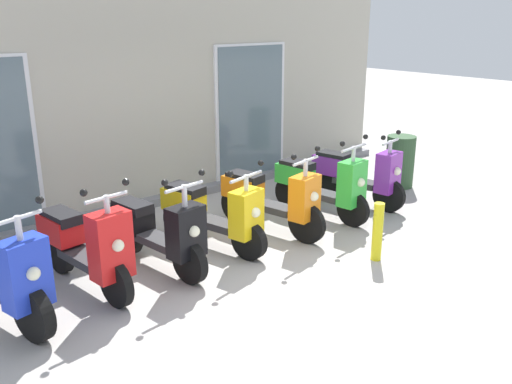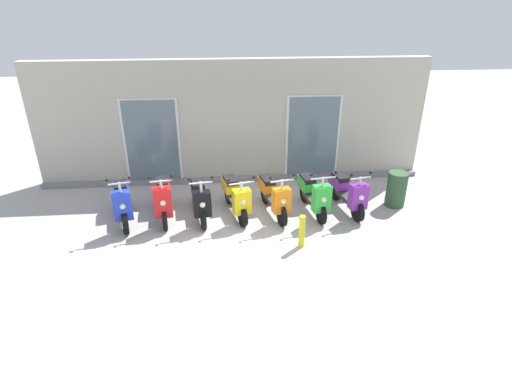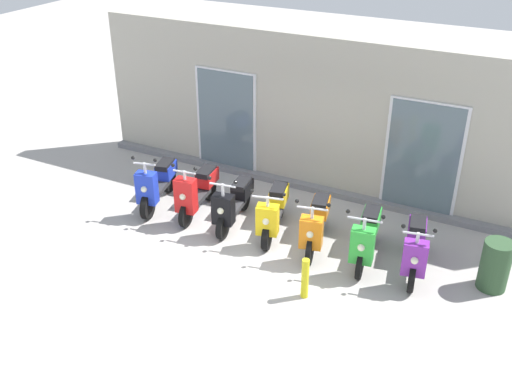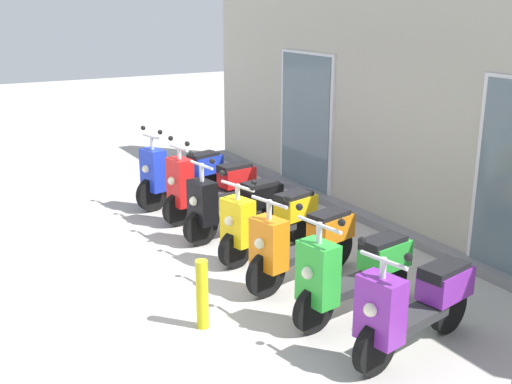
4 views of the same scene
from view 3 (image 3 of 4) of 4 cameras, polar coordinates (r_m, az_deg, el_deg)
name	(u,v)px [view 3 (image 3 of 4)]	position (r m, az deg, el deg)	size (l,w,h in m)	color
ground_plane	(252,259)	(10.28, -0.44, -6.52)	(40.00, 40.00, 0.00)	#A8A39E
storefront_facade	(321,118)	(12.04, 6.32, 7.12)	(10.19, 0.50, 3.20)	#B2AD9E
scooter_blue	(157,183)	(11.84, -9.54, 0.83)	(0.69, 1.64, 1.28)	black
scooter_red	(197,190)	(11.42, -5.76, 0.16)	(0.56, 1.59, 1.26)	black
scooter_black	(233,202)	(11.06, -2.19, -1.01)	(0.59, 1.59, 1.21)	black
scooter_yellow	(274,211)	(10.79, 1.71, -1.83)	(0.74, 1.58, 1.14)	black
scooter_orange	(316,223)	(10.42, 5.82, -2.98)	(0.70, 1.62, 1.20)	black
scooter_green	(366,236)	(10.16, 10.64, -4.19)	(0.64, 1.56, 1.22)	black
scooter_purple	(415,247)	(10.07, 15.16, -5.19)	(0.64, 1.57, 1.17)	black
trash_bin	(495,265)	(10.13, 22.13, -6.59)	(0.46, 0.46, 0.85)	#2D4C2D
curb_bollard	(305,278)	(9.28, 4.77, -8.34)	(0.12, 0.12, 0.70)	yellow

